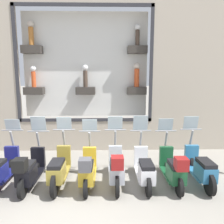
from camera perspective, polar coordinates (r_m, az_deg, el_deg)
name	(u,v)px	position (r m, az deg, el deg)	size (l,w,h in m)	color
ground_plane	(72,201)	(5.41, -10.53, -21.79)	(120.00, 120.00, 0.00)	gray
building_facade	(84,7)	(8.55, -7.42, 25.53)	(1.20, 36.00, 10.17)	#ADA08E
scooter_teal_0	(200,168)	(6.26, 22.10, -13.34)	(1.81, 0.61, 1.65)	black
scooter_green_1	(173,169)	(5.94, 15.74, -14.04)	(1.79, 0.61, 1.59)	black
scooter_white_2	(144,169)	(5.86, 8.47, -14.50)	(1.79, 0.61, 1.68)	black
scooter_silver_3	(116,168)	(5.71, 1.13, -14.42)	(1.81, 0.60, 1.66)	black
scooter_yellow_4	(88,169)	(5.72, -6.41, -14.68)	(1.79, 0.60, 1.58)	black
scooter_olive_5	(59,169)	(5.90, -13.61, -14.22)	(1.81, 0.60, 1.64)	black
scooter_black_6	(30,170)	(6.03, -20.74, -13.90)	(1.79, 0.60, 1.67)	black
scooter_navy_7	(0,169)	(6.31, -27.13, -13.12)	(1.81, 0.61, 1.59)	black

